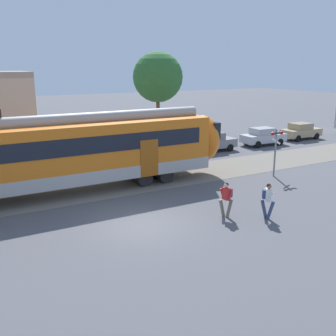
{
  "coord_description": "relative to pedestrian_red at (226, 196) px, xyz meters",
  "views": [
    {
      "loc": [
        -6.85,
        -14.54,
        6.8
      ],
      "look_at": [
        2.84,
        2.8,
        1.6
      ],
      "focal_mm": 42.0,
      "sensor_mm": 36.0,
      "label": 1
    }
  ],
  "objects": [
    {
      "name": "crossing_signal",
      "position": [
        6.87,
        4.05,
        1.02
      ],
      "size": [
        0.96,
        0.22,
        3.0
      ],
      "color": "gray",
      "rests_on": "ground"
    },
    {
      "name": "parked_car_tan",
      "position": [
        18.33,
        12.44,
        -0.21
      ],
      "size": [
        4.02,
        1.8,
        1.54
      ],
      "color": "tan",
      "rests_on": "ground"
    },
    {
      "name": "parked_car_silver",
      "position": [
        13.19,
        12.0,
        -0.21
      ],
      "size": [
        4.05,
        1.86,
        1.54
      ],
      "color": "#B7BABF",
      "rests_on": "ground"
    },
    {
      "name": "pedestrian_red",
      "position": [
        0.0,
        0.0,
        0.0
      ],
      "size": [
        0.63,
        0.55,
        1.67
      ],
      "color": "#6B6051",
      "rests_on": "ground"
    },
    {
      "name": "street_tree_right",
      "position": [
        5.62,
        17.39,
        4.81
      ],
      "size": [
        4.35,
        4.35,
        7.99
      ],
      "color": "brown",
      "rests_on": "ground"
    },
    {
      "name": "pedestrian_white",
      "position": [
        1.52,
        -1.04,
        0.0
      ],
      "size": [
        0.53,
        0.67,
        1.67
      ],
      "color": "navy",
      "rests_on": "ground"
    },
    {
      "name": "parked_car_grey",
      "position": [
        7.8,
        12.14,
        -0.21
      ],
      "size": [
        4.03,
        1.81,
        1.54
      ],
      "color": "gray",
      "rests_on": "ground"
    },
    {
      "name": "ground_plane",
      "position": [
        -3.8,
        0.97,
        -0.99
      ],
      "size": [
        160.0,
        160.0,
        0.0
      ],
      "primitive_type": "plane",
      "color": "#515156"
    }
  ]
}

